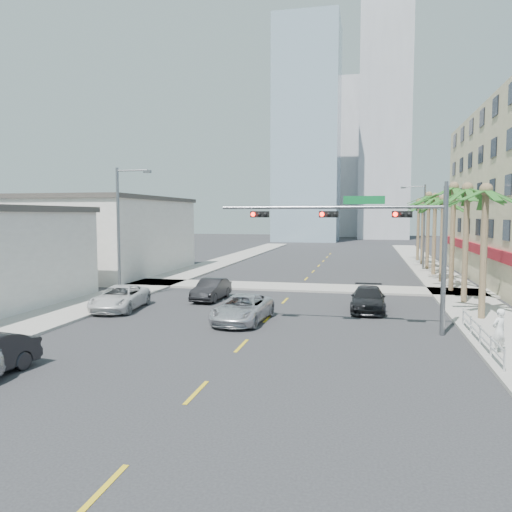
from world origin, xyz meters
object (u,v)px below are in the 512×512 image
Objects in this scene: traffic_signal_mast at (376,230)px; car_parked_far at (120,298)px; car_lane_right at (368,299)px; car_lane_center at (243,309)px; pedestrian at (499,331)px; car_lane_left at (211,289)px.

traffic_signal_mast is 2.11× the size of car_parked_far.
traffic_signal_mast is at bearing -86.68° from car_lane_right.
traffic_signal_mast reaches higher than car_lane_center.
car_parked_far reaches higher than car_lane_right.
pedestrian reaches higher than car_lane_right.
car_lane_left is 0.89× the size of car_lane_right.
traffic_signal_mast is 7.12m from car_lane_right.
car_lane_left reaches higher than car_lane_right.
pedestrian reaches higher than car_parked_far.
car_parked_far is at bearing -168.29° from car_lane_right.
car_lane_left is 7.45m from car_lane_center.
pedestrian is (5.25, -8.86, 0.35)m from car_lane_right.
car_lane_right is at bearing 5.04° from car_parked_far.
pedestrian is at bearing -32.94° from traffic_signal_mast.
car_lane_center is at bearing 172.71° from traffic_signal_mast.
car_parked_far is 15.19m from car_lane_right.
car_lane_center is (-6.95, 0.89, -4.33)m from traffic_signal_mast.
traffic_signal_mast reaches higher than pedestrian.
car_lane_left is 10.63m from car_lane_right.
car_lane_right is (6.67, 4.75, -0.01)m from car_lane_center.
car_lane_right is at bearing 92.89° from traffic_signal_mast.
car_parked_far is 1.20× the size of car_lane_left.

